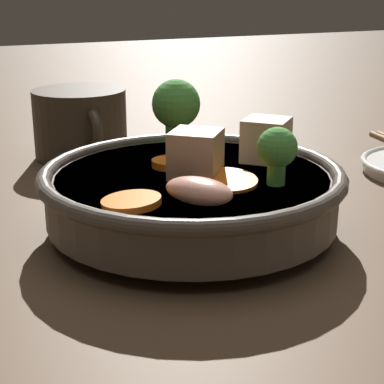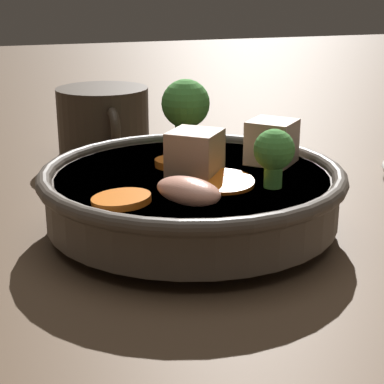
# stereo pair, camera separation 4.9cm
# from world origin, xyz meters

# --- Properties ---
(ground_plane) EXTENTS (3.00, 3.00, 0.00)m
(ground_plane) POSITION_xyz_m (0.00, 0.00, 0.00)
(ground_plane) COLOR #4C3826
(stirfry_bowl) EXTENTS (0.23, 0.23, 0.11)m
(stirfry_bowl) POSITION_xyz_m (-0.00, 0.00, 0.03)
(stirfry_bowl) COLOR #51473D
(stirfry_bowl) RESTS_ON ground_plane
(dark_mug) EXTENTS (0.12, 0.10, 0.07)m
(dark_mug) POSITION_xyz_m (-0.24, -0.02, 0.04)
(dark_mug) COLOR #33281E
(dark_mug) RESTS_ON ground_plane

